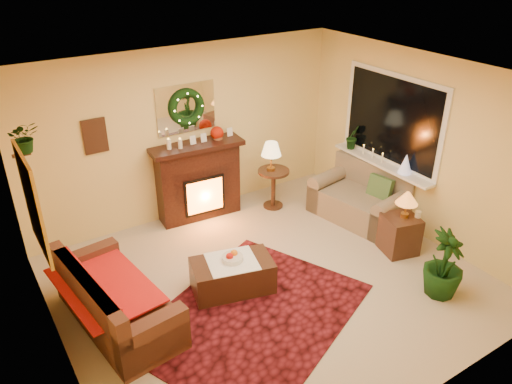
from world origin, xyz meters
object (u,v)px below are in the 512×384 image
side_table_round (273,188)px  end_table_square (400,234)px  loveseat (360,194)px  coffee_table (232,275)px  sofa (116,291)px  fireplace (198,183)px

side_table_round → end_table_square: (0.74, -2.00, -0.05)m
loveseat → coffee_table: loveseat is taller
sofa → side_table_round: (3.00, 1.28, -0.11)m
fireplace → coffee_table: size_ratio=1.26×
end_table_square → coffee_table: end_table_square is taller
sofa → fireplace: (1.88, 1.68, 0.12)m
sofa → fireplace: bearing=34.9°
fireplace → side_table_round: (1.13, -0.40, -0.23)m
fireplace → side_table_round: 1.22m
end_table_square → sofa: bearing=169.1°
sofa → side_table_round: size_ratio=2.75×
side_table_round → end_table_square: bearing=-69.7°
sofa → end_table_square: bearing=-17.9°
fireplace → coffee_table: (-0.50, -1.89, -0.34)m
fireplace → loveseat: size_ratio=0.87×
sofa → fireplace: 2.52m
side_table_round → end_table_square: size_ratio=1.19×
sofa → side_table_round: sofa is taller
side_table_round → coffee_table: 2.21m
end_table_square → side_table_round: bearing=110.3°
loveseat → end_table_square: 1.00m
side_table_round → end_table_square: 2.13m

